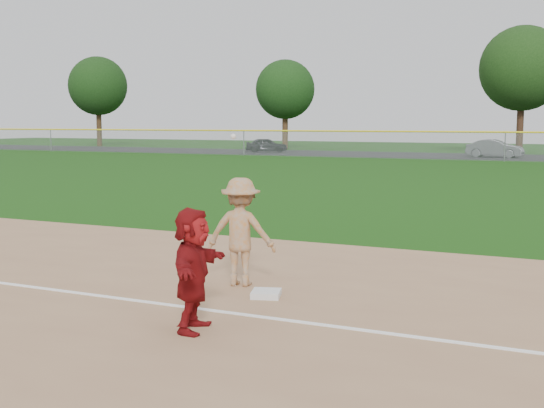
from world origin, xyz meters
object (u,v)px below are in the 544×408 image
at_px(first_base, 266,294).
at_px(car_mid, 495,148).
at_px(car_left, 267,145).
at_px(base_runner, 193,269).

distance_m(first_base, car_mid, 44.71).
bearing_deg(car_left, car_mid, -115.26).
bearing_deg(car_left, first_base, -177.02).
height_order(base_runner, car_left, base_runner).
xyz_separation_m(first_base, car_mid, (-1.67, 44.67, 0.62)).
xyz_separation_m(base_runner, car_left, (-21.12, 47.74, -0.18)).
distance_m(car_left, car_mid, 19.62).
xyz_separation_m(car_left, car_mid, (19.58, -1.15, 0.05)).
bearing_deg(base_runner, first_base, -16.75).
bearing_deg(first_base, car_mid, 92.15).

